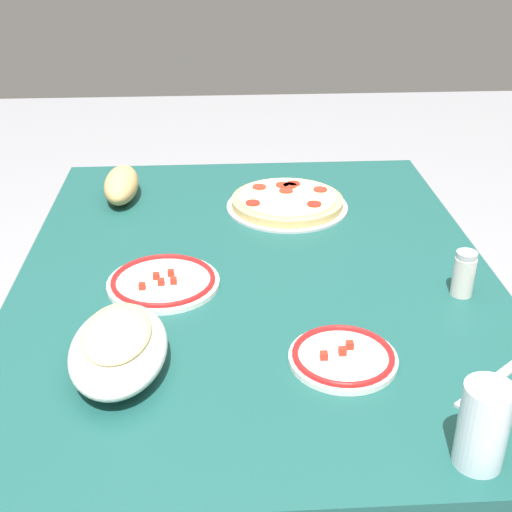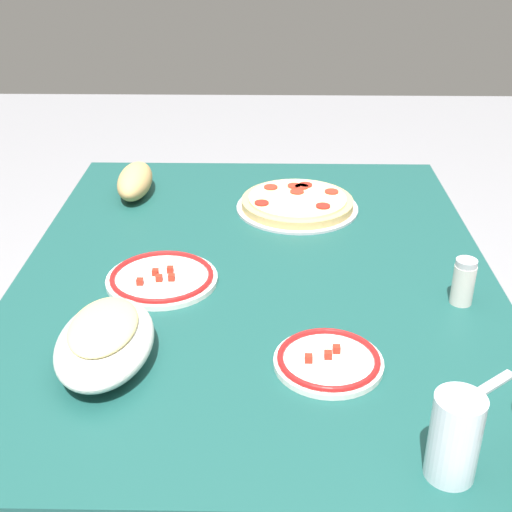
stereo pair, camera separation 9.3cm
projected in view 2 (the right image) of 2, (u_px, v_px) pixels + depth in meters
The scene contains 9 objects.
dining_table at pixel (256, 318), 1.41m from camera, with size 1.20×0.93×0.70m.
pepperoni_pizza at pixel (297, 203), 1.61m from camera, with size 0.28×0.28×0.03m.
baked_pasta_dish at pixel (105, 339), 1.07m from camera, with size 0.24×0.15×0.08m.
water_glass at pixel (455, 437), 0.85m from camera, with size 0.06×0.06×0.12m, color silver.
side_plate_near at pixel (328, 360), 1.08m from camera, with size 0.17×0.17×0.02m.
side_plate_far at pixel (162, 278), 1.31m from camera, with size 0.21×0.21×0.02m.
bread_loaf at pixel (135, 181), 1.67m from camera, with size 0.19×0.08×0.07m, color tan.
spice_shaker at pixel (464, 282), 1.23m from camera, with size 0.04×0.04×0.09m.
fork_left at pixel (477, 394), 1.01m from camera, with size 0.17×0.02×0.01m, color #B7B7BC.
Camera 2 is at (-1.18, -0.02, 1.36)m, focal length 48.36 mm.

